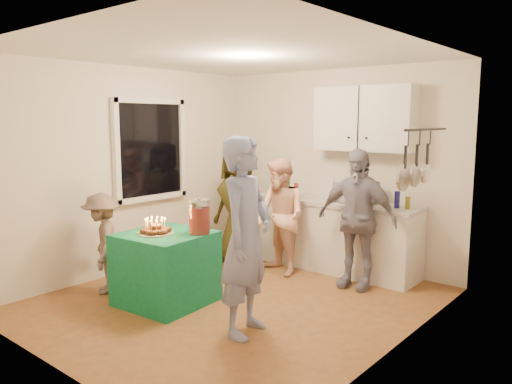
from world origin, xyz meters
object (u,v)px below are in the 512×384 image
Objects in this scene: microwave at (355,192)px; woman_back_right at (356,219)px; party_table at (166,268)px; punch_jar at (199,218)px; counter at (334,237)px; man_birthday at (246,237)px; child_near_left at (102,243)px; woman_back_center at (280,217)px; woman_back_left at (238,204)px.

woman_back_right is (0.27, -0.45, -0.24)m from microwave.
punch_jar reaches higher than party_table.
counter is 2.10m from punch_jar.
man_birthday reaches higher than party_table.
child_near_left is (-1.53, -2.45, 0.14)m from counter.
woman_back_left is at bearing -166.52° from woman_back_center.
child_near_left is at bearing 81.46° from man_birthday.
counter is at bearing 77.62° from punch_jar.
microwave is 2.52m from party_table.
punch_jar is (0.30, 0.22, 0.55)m from party_table.
microwave reaches higher than party_table.
woman_back_left reaches higher than party_table.
party_table is at bearing -131.88° from woman_back_right.
child_near_left reaches higher than punch_jar.
man_birthday is 1.58× the size of child_near_left.
party_table is at bearing -67.88° from woman_back_left.
party_table is at bearing -83.18° from woman_back_center.
man_birthday is at bearing -15.83° from punch_jar.
punch_jar is 0.30× the size of child_near_left.
man_birthday is 1.99m from child_near_left.
microwave is 0.57m from woman_back_right.
man_birthday reaches higher than child_near_left.
woman_back_left is 1.94m from child_near_left.
child_near_left is at bearing -93.49° from woman_back_left.
microwave is 1.44× the size of punch_jar.
counter is 1.50× the size of woman_back_center.
woman_back_left reaches higher than punch_jar.
party_table is at bearing -109.13° from microwave.
microwave is 3.09m from child_near_left.
punch_jar is 1.83m from woman_back_right.
man_birthday is 1.79m from woman_back_right.
woman_back_center is (0.76, -0.06, -0.07)m from woman_back_left.
counter is 1.37× the size of woman_back_left.
microwave is 0.30× the size of woman_back_right.
punch_jar is at bearing 56.01° from child_near_left.
woman_back_center is (-0.71, -0.61, -0.31)m from microwave.
man_birthday reaches higher than microwave.
woman_back_left is (-1.60, 1.68, -0.10)m from man_birthday.
party_table is 1.76m from woman_back_left.
man_birthday is at bearing -80.94° from microwave.
woman_back_right is (0.98, 0.16, 0.07)m from woman_back_center.
woman_back_right reaches higher than microwave.
woman_back_center reaches higher than punch_jar.
punch_jar reaches higher than counter.
woman_back_right is at bearing 27.24° from woman_back_center.
party_table is 1.66m from woman_back_center.
microwave is 2.24m from man_birthday.
woman_back_center is (-0.84, 1.62, -0.16)m from man_birthday.
man_birthday is at bearing -99.99° from woman_back_right.
woman_back_right reaches higher than punch_jar.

